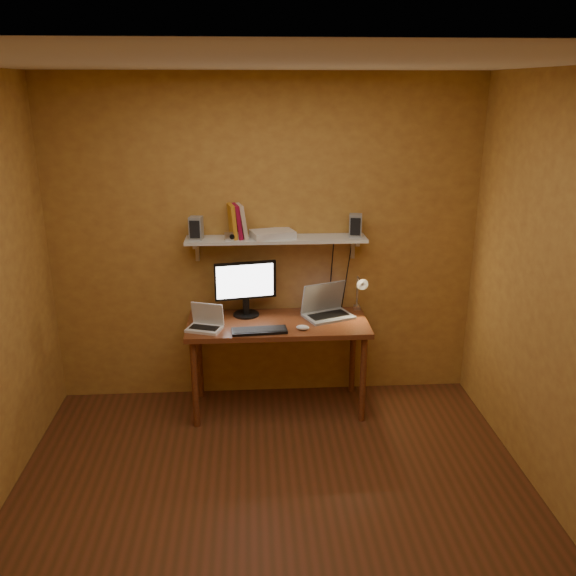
{
  "coord_description": "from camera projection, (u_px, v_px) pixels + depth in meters",
  "views": [
    {
      "loc": [
        -0.12,
        -3.12,
        2.49
      ],
      "look_at": [
        0.15,
        1.18,
        1.06
      ],
      "focal_mm": 38.0,
      "sensor_mm": 36.0,
      "label": 1
    }
  ],
  "objects": [
    {
      "name": "desk",
      "position": [
        278.0,
        332.0,
        4.75
      ],
      "size": [
        1.4,
        0.6,
        0.75
      ],
      "color": "brown",
      "rests_on": "ground"
    },
    {
      "name": "router",
      "position": [
        273.0,
        234.0,
        4.71
      ],
      "size": [
        0.37,
        0.29,
        0.05
      ],
      "primitive_type": "cube",
      "rotation": [
        0.0,
        0.0,
        0.26
      ],
      "color": "silver",
      "rests_on": "wall_shelf"
    },
    {
      "name": "shelf_camera",
      "position": [
        232.0,
        236.0,
        4.62
      ],
      "size": [
        0.11,
        0.06,
        0.06
      ],
      "color": "silver",
      "rests_on": "wall_shelf"
    },
    {
      "name": "monitor",
      "position": [
        246.0,
        286.0,
        4.78
      ],
      "size": [
        0.48,
        0.24,
        0.44
      ],
      "rotation": [
        0.0,
        0.0,
        0.18
      ],
      "color": "black",
      "rests_on": "desk"
    },
    {
      "name": "speaker_left",
      "position": [
        196.0,
        228.0,
        4.64
      ],
      "size": [
        0.11,
        0.11,
        0.17
      ],
      "primitive_type": "cube",
      "rotation": [
        0.0,
        0.0,
        -0.14
      ],
      "color": "gray",
      "rests_on": "wall_shelf"
    },
    {
      "name": "speaker_right",
      "position": [
        356.0,
        225.0,
        4.73
      ],
      "size": [
        0.11,
        0.11,
        0.17
      ],
      "primitive_type": "cube",
      "rotation": [
        0.0,
        0.0,
        -0.19
      ],
      "color": "gray",
      "rests_on": "wall_shelf"
    },
    {
      "name": "keyboard",
      "position": [
        259.0,
        331.0,
        4.53
      ],
      "size": [
        0.42,
        0.17,
        0.02
      ],
      "primitive_type": "cube",
      "rotation": [
        0.0,
        0.0,
        0.08
      ],
      "color": "black",
      "rests_on": "desk"
    },
    {
      "name": "wall_shelf",
      "position": [
        276.0,
        240.0,
        4.72
      ],
      "size": [
        1.4,
        0.25,
        0.21
      ],
      "color": "silver",
      "rests_on": "room"
    },
    {
      "name": "laptop",
      "position": [
        326.0,
        307.0,
        4.83
      ],
      "size": [
        0.43,
        0.38,
        0.27
      ],
      "rotation": [
        0.0,
        0.0,
        0.38
      ],
      "color": "gray",
      "rests_on": "desk"
    },
    {
      "name": "desk_lamp",
      "position": [
        360.0,
        289.0,
        4.82
      ],
      "size": [
        0.09,
        0.23,
        0.38
      ],
      "color": "silver",
      "rests_on": "desk"
    },
    {
      "name": "books",
      "position": [
        237.0,
        221.0,
        4.66
      ],
      "size": [
        0.17,
        0.19,
        0.26
      ],
      "color": "#C17C1C",
      "rests_on": "wall_shelf"
    },
    {
      "name": "room",
      "position": [
        274.0,
        315.0,
        3.34
      ],
      "size": [
        3.44,
        3.24,
        2.64
      ],
      "color": "#582916",
      "rests_on": "ground"
    },
    {
      "name": "mouse",
      "position": [
        303.0,
        328.0,
        4.57
      ],
      "size": [
        0.11,
        0.09,
        0.04
      ],
      "primitive_type": "ellipsoid",
      "rotation": [
        0.0,
        0.0,
        -0.28
      ],
      "color": "silver",
      "rests_on": "desk"
    },
    {
      "name": "netbook",
      "position": [
        206.0,
        322.0,
        4.58
      ],
      "size": [
        0.3,
        0.25,
        0.19
      ],
      "rotation": [
        0.0,
        0.0,
        -0.33
      ],
      "color": "silver",
      "rests_on": "desk"
    }
  ]
}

